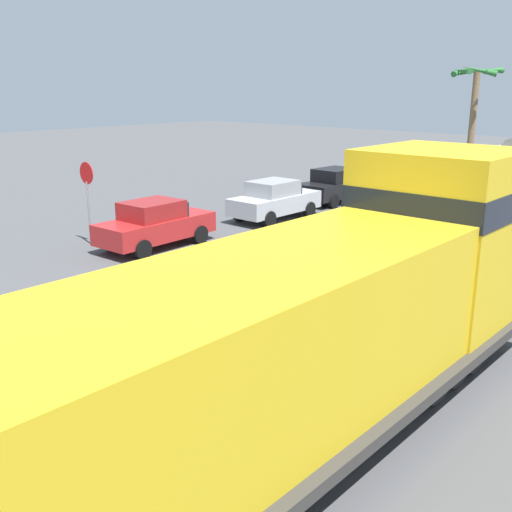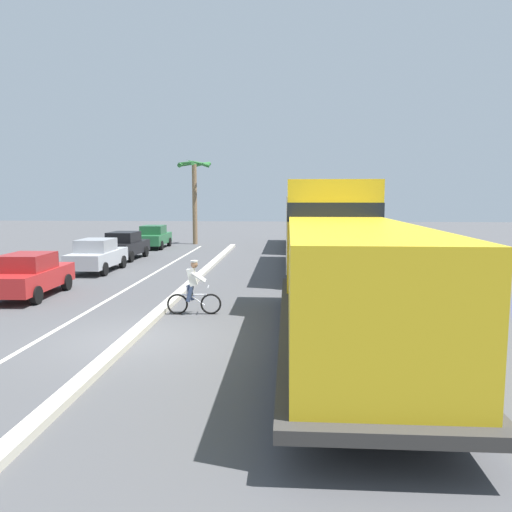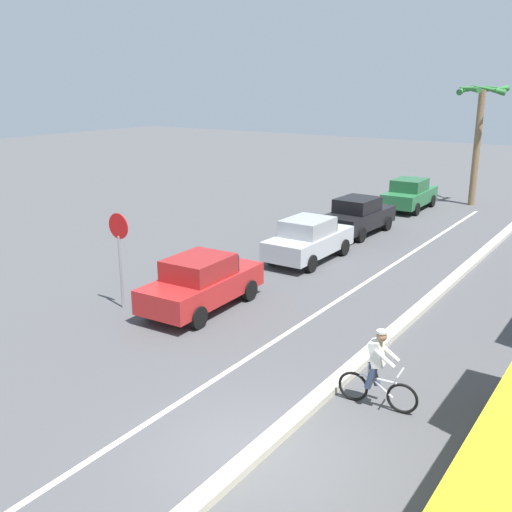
{
  "view_description": "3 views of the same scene",
  "coord_description": "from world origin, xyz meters",
  "px_view_note": "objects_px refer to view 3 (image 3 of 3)",
  "views": [
    {
      "loc": [
        10.47,
        -7.42,
        5.38
      ],
      "look_at": [
        1.04,
        3.11,
        1.34
      ],
      "focal_mm": 42.0,
      "sensor_mm": 36.0,
      "label": 1
    },
    {
      "loc": [
        4.03,
        -12.39,
        3.72
      ],
      "look_at": [
        3.07,
        2.65,
        1.89
      ],
      "focal_mm": 35.0,
      "sensor_mm": 36.0,
      "label": 2
    },
    {
      "loc": [
        5.26,
        -7.75,
        6.52
      ],
      "look_at": [
        -5.24,
        7.71,
        1.05
      ],
      "focal_mm": 42.0,
      "sensor_mm": 36.0,
      "label": 3
    }
  ],
  "objects_px": {
    "stop_sign": "(119,242)",
    "parked_car_red": "(202,282)",
    "palm_tree_near": "(480,114)",
    "parked_car_black": "(358,216)",
    "parked_car_green": "(410,194)",
    "cyclist": "(378,371)",
    "parked_car_silver": "(309,239)"
  },
  "relations": [
    {
      "from": "parked_car_red",
      "to": "stop_sign",
      "type": "relative_size",
      "value": 1.48
    },
    {
      "from": "parked_car_green",
      "to": "stop_sign",
      "type": "bearing_deg",
      "value": -96.02
    },
    {
      "from": "parked_car_silver",
      "to": "parked_car_red",
      "type": "bearing_deg",
      "value": -91.32
    },
    {
      "from": "cyclist",
      "to": "stop_sign",
      "type": "distance_m",
      "value": 8.71
    },
    {
      "from": "parked_car_green",
      "to": "stop_sign",
      "type": "relative_size",
      "value": 1.47
    },
    {
      "from": "parked_car_silver",
      "to": "parked_car_black",
      "type": "height_order",
      "value": "same"
    },
    {
      "from": "parked_car_green",
      "to": "cyclist",
      "type": "xyz_separation_m",
      "value": [
        6.6,
        -19.68,
        0.0
      ]
    },
    {
      "from": "parked_car_red",
      "to": "palm_tree_near",
      "type": "bearing_deg",
      "value": 83.46
    },
    {
      "from": "parked_car_black",
      "to": "stop_sign",
      "type": "bearing_deg",
      "value": -98.96
    },
    {
      "from": "parked_car_black",
      "to": "cyclist",
      "type": "relative_size",
      "value": 2.48
    },
    {
      "from": "parked_car_silver",
      "to": "parked_car_green",
      "type": "relative_size",
      "value": 0.99
    },
    {
      "from": "parked_car_green",
      "to": "palm_tree_near",
      "type": "relative_size",
      "value": 0.65
    },
    {
      "from": "parked_car_black",
      "to": "parked_car_green",
      "type": "bearing_deg",
      "value": 89.76
    },
    {
      "from": "parked_car_green",
      "to": "parked_car_red",
      "type": "bearing_deg",
      "value": -89.82
    },
    {
      "from": "parked_car_silver",
      "to": "palm_tree_near",
      "type": "distance_m",
      "value": 14.97
    },
    {
      "from": "parked_car_red",
      "to": "parked_car_black",
      "type": "relative_size",
      "value": 1.0
    },
    {
      "from": "cyclist",
      "to": "parked_car_green",
      "type": "bearing_deg",
      "value": 108.53
    },
    {
      "from": "parked_car_green",
      "to": "parked_car_silver",
      "type": "bearing_deg",
      "value": -88.99
    },
    {
      "from": "parked_car_red",
      "to": "parked_car_silver",
      "type": "height_order",
      "value": "same"
    },
    {
      "from": "parked_car_black",
      "to": "parked_car_green",
      "type": "height_order",
      "value": "same"
    },
    {
      "from": "palm_tree_near",
      "to": "parked_car_silver",
      "type": "bearing_deg",
      "value": -98.78
    },
    {
      "from": "parked_car_silver",
      "to": "palm_tree_near",
      "type": "height_order",
      "value": "palm_tree_near"
    },
    {
      "from": "parked_car_red",
      "to": "palm_tree_near",
      "type": "distance_m",
      "value": 20.95
    },
    {
      "from": "parked_car_silver",
      "to": "palm_tree_near",
      "type": "bearing_deg",
      "value": 81.22
    },
    {
      "from": "parked_car_silver",
      "to": "cyclist",
      "type": "distance_m",
      "value": 10.66
    },
    {
      "from": "cyclist",
      "to": "stop_sign",
      "type": "xyz_separation_m",
      "value": [
        -8.56,
        1.08,
        1.21
      ]
    },
    {
      "from": "stop_sign",
      "to": "parked_car_red",
      "type": "bearing_deg",
      "value": 32.09
    },
    {
      "from": "stop_sign",
      "to": "palm_tree_near",
      "type": "height_order",
      "value": "palm_tree_near"
    },
    {
      "from": "parked_car_black",
      "to": "parked_car_silver",
      "type": "bearing_deg",
      "value": -87.33
    },
    {
      "from": "palm_tree_near",
      "to": "parked_car_black",
      "type": "bearing_deg",
      "value": -104.43
    },
    {
      "from": "stop_sign",
      "to": "palm_tree_near",
      "type": "relative_size",
      "value": 0.44
    },
    {
      "from": "parked_car_green",
      "to": "palm_tree_near",
      "type": "xyz_separation_m",
      "value": [
        2.4,
        3.09,
        4.04
      ]
    }
  ]
}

